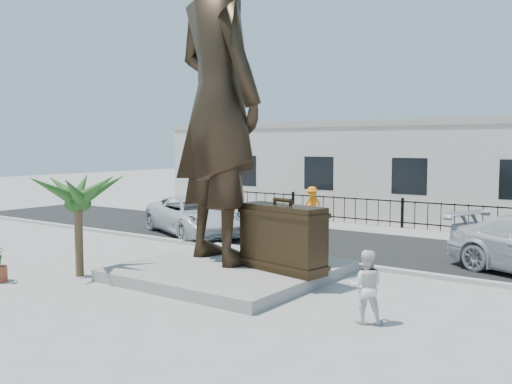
% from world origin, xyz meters
% --- Properties ---
extents(ground, '(100.00, 100.00, 0.00)m').
position_xyz_m(ground, '(0.00, 0.00, 0.00)').
color(ground, '#9E9991').
rests_on(ground, ground).
extents(street, '(40.00, 7.00, 0.01)m').
position_xyz_m(street, '(0.00, 8.00, 0.01)').
color(street, black).
rests_on(street, ground).
extents(curb, '(40.00, 0.25, 0.12)m').
position_xyz_m(curb, '(0.00, 4.50, 0.06)').
color(curb, '#A5A399').
rests_on(curb, ground).
extents(far_sidewalk, '(40.00, 2.50, 0.02)m').
position_xyz_m(far_sidewalk, '(0.00, 12.00, 0.01)').
color(far_sidewalk, '#9E9991').
rests_on(far_sidewalk, ground).
extents(plinth, '(5.20, 5.20, 0.30)m').
position_xyz_m(plinth, '(-0.50, 1.50, 0.15)').
color(plinth, gray).
rests_on(plinth, ground).
extents(fence, '(22.00, 0.10, 1.20)m').
position_xyz_m(fence, '(0.00, 12.80, 0.60)').
color(fence, black).
rests_on(fence, ground).
extents(building, '(28.00, 7.00, 4.40)m').
position_xyz_m(building, '(0.00, 17.00, 2.20)').
color(building, silver).
rests_on(building, ground).
extents(statue, '(3.78, 3.05, 8.99)m').
position_xyz_m(statue, '(-1.22, 1.87, 4.80)').
color(statue, black).
rests_on(statue, plinth).
extents(suitcase, '(2.55, 1.23, 1.73)m').
position_xyz_m(suitcase, '(1.02, 1.75, 1.16)').
color(suitcase, black).
rests_on(suitcase, plinth).
extents(tourist, '(0.90, 0.82, 1.49)m').
position_xyz_m(tourist, '(4.24, -0.14, 0.75)').
color(tourist, white).
rests_on(tourist, ground).
extents(car_white, '(6.09, 4.64, 1.54)m').
position_xyz_m(car_white, '(-6.04, 6.32, 0.78)').
color(car_white, silver).
rests_on(car_white, street).
extents(worker, '(1.12, 0.74, 1.62)m').
position_xyz_m(worker, '(-4.19, 12.36, 0.83)').
color(worker, orange).
rests_on(worker, far_sidewalk).
extents(palm_tree, '(1.80, 1.80, 3.20)m').
position_xyz_m(palm_tree, '(-3.87, -0.89, 0.00)').
color(palm_tree, '#224B1B').
rests_on(palm_tree, ground).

